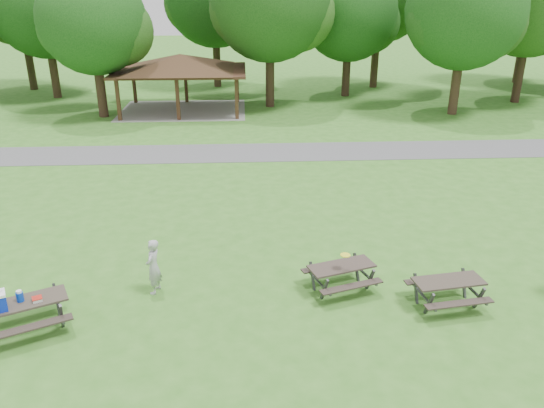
% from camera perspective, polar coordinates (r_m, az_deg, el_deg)
% --- Properties ---
extents(ground, '(160.00, 160.00, 0.00)m').
position_cam_1_polar(ground, '(14.65, -3.11, -10.87)').
color(ground, '#347120').
rests_on(ground, ground).
extents(asphalt_path, '(120.00, 3.20, 0.02)m').
position_cam_1_polar(asphalt_path, '(27.43, -3.24, 5.54)').
color(asphalt_path, '#4E4E51').
rests_on(asphalt_path, ground).
extents(pavilion, '(8.60, 7.01, 3.76)m').
position_cam_1_polar(pavilion, '(36.79, -9.83, 14.55)').
color(pavilion, '#382314').
rests_on(pavilion, ground).
extents(tree_row_c, '(8.19, 7.80, 10.67)m').
position_cam_1_polar(tree_row_c, '(43.58, -23.20, 18.98)').
color(tree_row_c, black).
rests_on(tree_row_c, ground).
extents(tree_row_d, '(6.93, 6.60, 9.27)m').
position_cam_1_polar(tree_row_d, '(35.97, -18.59, 17.92)').
color(tree_row_d, '#2F1E15').
rests_on(tree_row_d, ground).
extents(tree_row_e, '(8.40, 8.00, 11.02)m').
position_cam_1_polar(tree_row_e, '(37.31, -0.07, 20.71)').
color(tree_row_e, black).
rests_on(tree_row_e, ground).
extents(tree_row_f, '(7.35, 7.00, 9.55)m').
position_cam_1_polar(tree_row_f, '(41.57, 8.43, 19.39)').
color(tree_row_f, black).
rests_on(tree_row_f, ground).
extents(tree_row_g, '(7.77, 7.40, 10.25)m').
position_cam_1_polar(tree_row_g, '(37.02, 20.18, 18.70)').
color(tree_row_g, '#322116').
rests_on(tree_row_g, ground).
extents(picnic_table_near, '(2.50, 2.31, 1.39)m').
position_cam_1_polar(picnic_table_near, '(14.61, -25.89, -9.83)').
color(picnic_table_near, '#332B25').
rests_on(picnic_table_near, ground).
extents(picnic_table_middle, '(2.22, 1.99, 0.80)m').
position_cam_1_polar(picnic_table_middle, '(15.16, 7.47, -7.18)').
color(picnic_table_middle, '#322924').
rests_on(picnic_table_middle, ground).
extents(picnic_table_far, '(2.06, 1.74, 0.81)m').
position_cam_1_polar(picnic_table_far, '(15.09, 18.41, -8.39)').
color(picnic_table_far, '#322B24').
rests_on(picnic_table_far, ground).
extents(frisbee_in_flight, '(0.34, 0.34, 0.02)m').
position_cam_1_polar(frisbee_in_flight, '(14.65, 7.90, -5.46)').
color(frisbee_in_flight, yellow).
rests_on(frisbee_in_flight, ground).
extents(frisbee_thrower, '(0.53, 0.67, 1.62)m').
position_cam_1_polar(frisbee_thrower, '(15.17, -12.63, -6.59)').
color(frisbee_thrower, '#A6A6A9').
rests_on(frisbee_thrower, ground).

